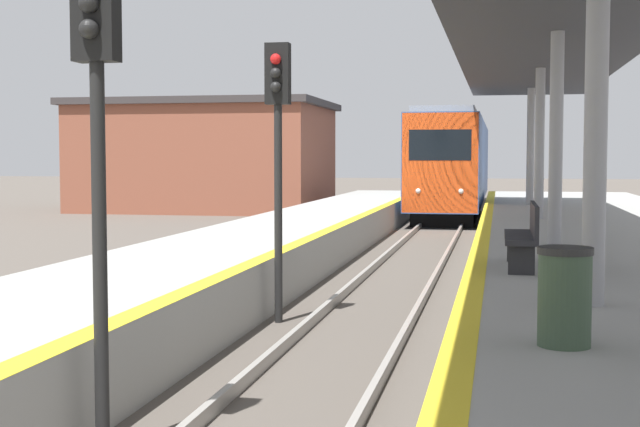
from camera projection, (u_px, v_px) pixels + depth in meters
name	position (u px, v px, depth m)	size (l,w,h in m)	color
train	(456.00, 164.00, 40.70)	(2.60, 22.44, 4.23)	black
signal_near	(97.00, 104.00, 7.24)	(0.36, 0.31, 4.16)	black
signal_mid	(278.00, 127.00, 13.19)	(0.36, 0.31, 4.16)	black
station_canopy	(558.00, 30.00, 15.88)	(3.96, 33.80, 4.02)	#99999E
trash_bin	(565.00, 296.00, 7.46)	(0.46, 0.46, 0.84)	#384C38
bench	(525.00, 233.00, 12.68)	(0.44, 1.89, 0.92)	#28282D
station_building	(207.00, 156.00, 41.22)	(11.23, 8.22, 5.01)	brown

